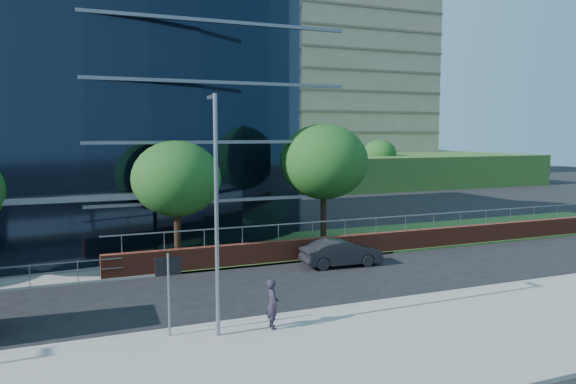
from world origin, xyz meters
name	(u,v)px	position (x,y,z in m)	size (l,w,h in m)	color
ground	(23,343)	(0.00, 0.00, 0.00)	(200.00, 200.00, 0.00)	black
kerb	(22,351)	(0.00, -1.00, 0.08)	(80.00, 0.25, 0.16)	gray
yellow_line_outer	(22,351)	(0.00, -0.80, 0.01)	(80.00, 0.08, 0.01)	gold
yellow_line_inner	(23,350)	(0.00, -0.65, 0.01)	(80.00, 0.08, 0.01)	gold
grass_verge	(423,235)	(24.00, 11.00, 0.06)	(36.00, 8.00, 0.12)	#2D511E
retaining_wall	(405,241)	(20.00, 7.30, 0.61)	(34.00, 0.40, 2.11)	maroon
apartment_block	(278,104)	(32.00, 57.21, 11.11)	(60.00, 42.00, 30.00)	#2D511E
street_sign	(168,277)	(4.50, -1.59, 2.15)	(0.85, 0.09, 2.80)	slate
tree_far_c	(176,179)	(7.00, 9.00, 4.54)	(4.62, 4.62, 6.51)	black
tree_far_d	(324,162)	(16.00, 10.00, 5.19)	(5.28, 5.28, 7.44)	black
tree_dist_e	(269,154)	(24.00, 40.00, 4.54)	(4.62, 4.62, 6.51)	black
tree_dist_f	(380,154)	(40.00, 42.00, 4.21)	(4.29, 4.29, 6.05)	black
streetlight_east	(216,208)	(6.00, -2.17, 4.44)	(0.15, 0.77, 8.00)	slate
parked_car	(341,253)	(14.78, 5.46, 0.70)	(1.47, 4.22, 1.39)	black
pedestrian	(272,304)	(7.93, -2.25, 1.02)	(0.63, 0.41, 1.73)	black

